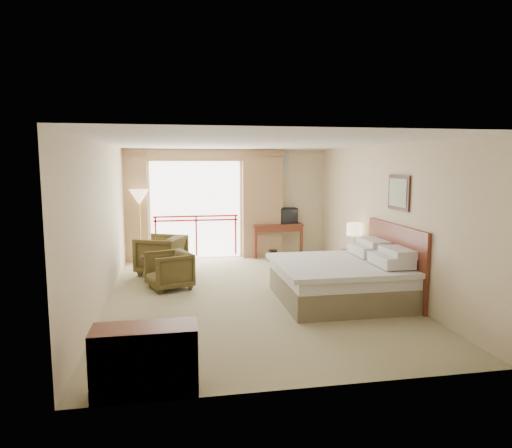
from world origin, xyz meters
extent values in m
plane|color=#938B63|center=(0.00, 0.00, 0.00)|extent=(7.00, 7.00, 0.00)
plane|color=white|center=(0.00, 0.00, 2.70)|extent=(7.00, 7.00, 0.00)
plane|color=beige|center=(0.00, 3.50, 1.35)|extent=(5.00, 0.00, 5.00)
plane|color=beige|center=(0.00, -3.50, 1.35)|extent=(5.00, 0.00, 5.00)
plane|color=beige|center=(-2.50, 0.00, 1.35)|extent=(0.00, 7.00, 7.00)
plane|color=beige|center=(2.50, 0.00, 1.35)|extent=(0.00, 7.00, 7.00)
plane|color=white|center=(-0.80, 3.48, 1.20)|extent=(2.40, 0.00, 2.40)
cube|color=#AA110E|center=(-0.80, 3.46, 0.95)|extent=(2.09, 0.03, 0.04)
cube|color=#AA110E|center=(-0.80, 3.46, 1.05)|extent=(2.09, 0.03, 0.04)
cube|color=#AA110E|center=(-1.79, 3.46, 0.55)|extent=(0.04, 0.03, 1.00)
cube|color=#AA110E|center=(-0.80, 3.46, 0.55)|extent=(0.04, 0.03, 1.00)
cube|color=#AA110E|center=(0.19, 3.46, 0.55)|extent=(0.04, 0.03, 1.00)
cube|color=#956D4C|center=(-2.45, 3.35, 1.25)|extent=(1.00, 0.26, 2.50)
cube|color=#956D4C|center=(0.85, 3.35, 1.25)|extent=(1.00, 0.26, 2.50)
cube|color=#956D4C|center=(-0.80, 3.38, 2.55)|extent=(4.40, 0.22, 0.28)
cube|color=silver|center=(1.30, 3.47, 2.35)|extent=(0.50, 0.04, 0.50)
cube|color=brown|center=(1.45, -0.60, 0.20)|extent=(2.05, 2.00, 0.40)
cube|color=silver|center=(1.45, -0.60, 0.50)|extent=(2.01, 1.96, 0.22)
cube|color=silver|center=(1.40, -0.60, 0.63)|extent=(2.09, 2.06, 0.08)
cube|color=silver|center=(2.15, -1.05, 0.78)|extent=(0.50, 0.75, 0.18)
cube|color=silver|center=(2.15, -0.15, 0.78)|extent=(0.50, 0.75, 0.18)
cube|color=silver|center=(2.28, -1.05, 0.90)|extent=(0.40, 0.70, 0.14)
cube|color=silver|center=(2.28, -0.15, 0.90)|extent=(0.40, 0.70, 0.14)
cube|color=#5A1E12|center=(2.46, -0.60, 0.65)|extent=(0.06, 2.10, 1.30)
cube|color=black|center=(2.48, -0.60, 1.85)|extent=(0.03, 0.72, 0.60)
cube|color=silver|center=(2.46, -0.60, 1.85)|extent=(0.01, 0.60, 0.48)
cube|color=#5A1E12|center=(2.32, 0.87, 0.28)|extent=(0.41, 0.48, 0.57)
cylinder|color=tan|center=(2.32, 0.92, 0.60)|extent=(0.13, 0.13, 0.04)
cylinder|color=tan|center=(2.32, 0.92, 0.77)|extent=(0.03, 0.03, 0.33)
cylinder|color=#FFE5B2|center=(2.32, 0.92, 1.00)|extent=(0.31, 0.31, 0.26)
cube|color=black|center=(2.27, 0.72, 0.60)|extent=(0.19, 0.17, 0.08)
cube|color=#5A1E12|center=(1.23, 3.38, 0.81)|extent=(1.28, 0.62, 0.05)
cube|color=#5A1E12|center=(0.64, 3.11, 0.39)|extent=(0.06, 0.06, 0.79)
cube|color=#5A1E12|center=(1.82, 3.11, 0.39)|extent=(0.06, 0.06, 0.79)
cube|color=#5A1E12|center=(0.64, 3.64, 0.39)|extent=(0.06, 0.06, 0.79)
cube|color=#5A1E12|center=(1.82, 3.64, 0.39)|extent=(0.06, 0.06, 0.79)
cube|color=#5A1E12|center=(1.23, 3.64, 0.48)|extent=(1.17, 0.03, 0.59)
cube|color=#5A1E12|center=(1.23, 3.10, 0.73)|extent=(1.17, 0.03, 0.13)
cube|color=black|center=(1.53, 3.38, 1.03)|extent=(0.44, 0.34, 0.40)
cube|color=black|center=(1.53, 3.20, 1.03)|extent=(0.40, 0.02, 0.32)
cylinder|color=black|center=(0.88, 3.38, 0.96)|extent=(0.12, 0.12, 0.26)
cylinder|color=white|center=(1.03, 3.33, 0.88)|extent=(0.07, 0.07, 0.09)
cylinder|color=black|center=(1.01, 2.78, 0.13)|extent=(0.25, 0.25, 0.27)
imported|color=#403517|center=(-1.63, 1.93, 0.00)|extent=(1.19, 1.18, 0.82)
imported|color=#403517|center=(-1.45, 0.69, 0.00)|extent=(0.98, 0.96, 0.70)
cylinder|color=black|center=(-1.77, 1.26, 0.52)|extent=(0.49, 0.49, 0.04)
cylinder|color=black|center=(-1.77, 1.26, 0.26)|extent=(0.06, 0.06, 0.49)
cylinder|color=black|center=(-1.77, 1.26, 0.02)|extent=(0.35, 0.35, 0.03)
imported|color=white|center=(-1.77, 1.26, 0.54)|extent=(0.20, 0.25, 0.02)
cylinder|color=tan|center=(-2.13, 3.08, 0.02)|extent=(0.28, 0.28, 0.03)
cylinder|color=tan|center=(-2.13, 3.08, 0.76)|extent=(0.03, 0.03, 1.52)
cone|color=#FFE5B2|center=(-2.13, 3.08, 1.57)|extent=(0.45, 0.45, 0.35)
cube|color=#5A1E12|center=(-1.66, -3.30, 0.35)|extent=(1.06, 0.44, 0.71)
cube|color=black|center=(-1.66, -3.52, 0.35)|extent=(0.97, 0.02, 0.62)
camera|label=1|loc=(-1.33, -7.86, 2.34)|focal=32.00mm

